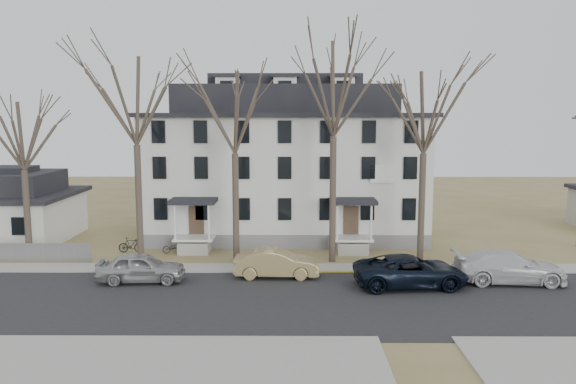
{
  "coord_description": "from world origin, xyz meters",
  "views": [
    {
      "loc": [
        -1.54,
        -24.46,
        8.98
      ],
      "look_at": [
        -1.76,
        9.0,
        4.49
      ],
      "focal_mm": 35.0,
      "sensor_mm": 36.0,
      "label": 1
    }
  ],
  "objects_px": {
    "tree_mid_right": "(425,107)",
    "tree_bungalow": "(22,131)",
    "tree_far_left": "(135,94)",
    "car_white": "(509,268)",
    "car_silver": "(141,268)",
    "car_tan": "(276,264)",
    "bicycle_right": "(131,246)",
    "car_navy": "(411,272)",
    "tree_center": "(334,82)",
    "bicycle_left": "(174,248)",
    "small_house": "(13,209)",
    "tree_mid_left": "(235,107)",
    "boarding_house": "(286,165)"
  },
  "relations": [
    {
      "from": "boarding_house",
      "to": "tree_far_left",
      "type": "height_order",
      "value": "tree_far_left"
    },
    {
      "from": "tree_far_left",
      "to": "car_silver",
      "type": "relative_size",
      "value": 2.89
    },
    {
      "from": "tree_bungalow",
      "to": "bicycle_left",
      "type": "bearing_deg",
      "value": 12.14
    },
    {
      "from": "boarding_house",
      "to": "tree_mid_left",
      "type": "xyz_separation_m",
      "value": [
        -3.0,
        -8.15,
        4.22
      ]
    },
    {
      "from": "car_navy",
      "to": "tree_center",
      "type": "bearing_deg",
      "value": 31.11
    },
    {
      "from": "car_navy",
      "to": "small_house",
      "type": "bearing_deg",
      "value": 62.5
    },
    {
      "from": "car_tan",
      "to": "tree_bungalow",
      "type": "bearing_deg",
      "value": 78.0
    },
    {
      "from": "boarding_house",
      "to": "car_white",
      "type": "xyz_separation_m",
      "value": [
        12.28,
        -12.71,
        -4.52
      ]
    },
    {
      "from": "tree_bungalow",
      "to": "bicycle_right",
      "type": "distance_m",
      "value": 9.79
    },
    {
      "from": "car_tan",
      "to": "car_navy",
      "type": "xyz_separation_m",
      "value": [
        7.17,
        -1.74,
        0.05
      ]
    },
    {
      "from": "tree_bungalow",
      "to": "car_tan",
      "type": "distance_m",
      "value": 17.62
    },
    {
      "from": "tree_mid_right",
      "to": "tree_bungalow",
      "type": "bearing_deg",
      "value": 180.0
    },
    {
      "from": "car_white",
      "to": "bicycle_right",
      "type": "bearing_deg",
      "value": 77.01
    },
    {
      "from": "tree_mid_right",
      "to": "car_tan",
      "type": "distance_m",
      "value": 13.03
    },
    {
      "from": "tree_bungalow",
      "to": "car_silver",
      "type": "bearing_deg",
      "value": -29.06
    },
    {
      "from": "boarding_house",
      "to": "bicycle_right",
      "type": "height_order",
      "value": "boarding_house"
    },
    {
      "from": "tree_mid_left",
      "to": "bicycle_left",
      "type": "relative_size",
      "value": 8.31
    },
    {
      "from": "boarding_house",
      "to": "tree_bungalow",
      "type": "distance_m",
      "value": 18.17
    },
    {
      "from": "tree_mid_left",
      "to": "bicycle_right",
      "type": "xyz_separation_m",
      "value": [
        -7.18,
        2.02,
        -9.09
      ]
    },
    {
      "from": "small_house",
      "to": "tree_center",
      "type": "height_order",
      "value": "tree_center"
    },
    {
      "from": "tree_mid_right",
      "to": "bicycle_left",
      "type": "height_order",
      "value": "tree_mid_right"
    },
    {
      "from": "car_white",
      "to": "bicycle_left",
      "type": "distance_m",
      "value": 20.6
    },
    {
      "from": "bicycle_right",
      "to": "car_navy",
      "type": "bearing_deg",
      "value": -112.57
    },
    {
      "from": "car_navy",
      "to": "bicycle_right",
      "type": "distance_m",
      "value": 18.49
    },
    {
      "from": "small_house",
      "to": "car_white",
      "type": "height_order",
      "value": "small_house"
    },
    {
      "from": "tree_mid_left",
      "to": "car_navy",
      "type": "relative_size",
      "value": 2.12
    },
    {
      "from": "tree_bungalow",
      "to": "bicycle_right",
      "type": "relative_size",
      "value": 6.36
    },
    {
      "from": "car_tan",
      "to": "tree_mid_right",
      "type": "bearing_deg",
      "value": -67.04
    },
    {
      "from": "boarding_house",
      "to": "car_tan",
      "type": "bearing_deg",
      "value": -91.91
    },
    {
      "from": "bicycle_left",
      "to": "bicycle_right",
      "type": "height_order",
      "value": "bicycle_right"
    },
    {
      "from": "tree_center",
      "to": "car_navy",
      "type": "distance_m",
      "value": 12.16
    },
    {
      "from": "car_tan",
      "to": "bicycle_left",
      "type": "xyz_separation_m",
      "value": [
        -6.89,
        5.47,
        -0.38
      ]
    },
    {
      "from": "tree_far_left",
      "to": "bicycle_left",
      "type": "height_order",
      "value": "tree_far_left"
    },
    {
      "from": "car_silver",
      "to": "car_tan",
      "type": "bearing_deg",
      "value": -85.23
    },
    {
      "from": "tree_center",
      "to": "tree_mid_right",
      "type": "distance_m",
      "value": 5.7
    },
    {
      "from": "small_house",
      "to": "tree_mid_left",
      "type": "height_order",
      "value": "tree_mid_left"
    },
    {
      "from": "tree_mid_left",
      "to": "bicycle_left",
      "type": "bearing_deg",
      "value": 156.37
    },
    {
      "from": "tree_center",
      "to": "bicycle_right",
      "type": "distance_m",
      "value": 17.02
    },
    {
      "from": "car_navy",
      "to": "bicycle_right",
      "type": "relative_size",
      "value": 3.54
    },
    {
      "from": "car_silver",
      "to": "tree_mid_left",
      "type": "bearing_deg",
      "value": -48.9
    },
    {
      "from": "tree_far_left",
      "to": "car_navy",
      "type": "height_order",
      "value": "tree_far_left"
    },
    {
      "from": "small_house",
      "to": "bicycle_right",
      "type": "xyz_separation_m",
      "value": [
        9.82,
        -4.17,
        -1.74
      ]
    },
    {
      "from": "tree_far_left",
      "to": "car_white",
      "type": "xyz_separation_m",
      "value": [
        21.28,
        -4.56,
        -9.48
      ]
    },
    {
      "from": "car_navy",
      "to": "tree_bungalow",
      "type": "bearing_deg",
      "value": 72.62
    },
    {
      "from": "tree_mid_right",
      "to": "tree_bungalow",
      "type": "xyz_separation_m",
      "value": [
        -24.5,
        0.0,
        -1.48
      ]
    },
    {
      "from": "tree_center",
      "to": "car_tan",
      "type": "bearing_deg",
      "value": -133.36
    },
    {
      "from": "boarding_house",
      "to": "car_navy",
      "type": "relative_size",
      "value": 3.47
    },
    {
      "from": "small_house",
      "to": "bicycle_left",
      "type": "relative_size",
      "value": 5.68
    },
    {
      "from": "tree_bungalow",
      "to": "car_white",
      "type": "distance_m",
      "value": 29.55
    },
    {
      "from": "tree_far_left",
      "to": "car_navy",
      "type": "bearing_deg",
      "value": -18.68
    }
  ]
}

